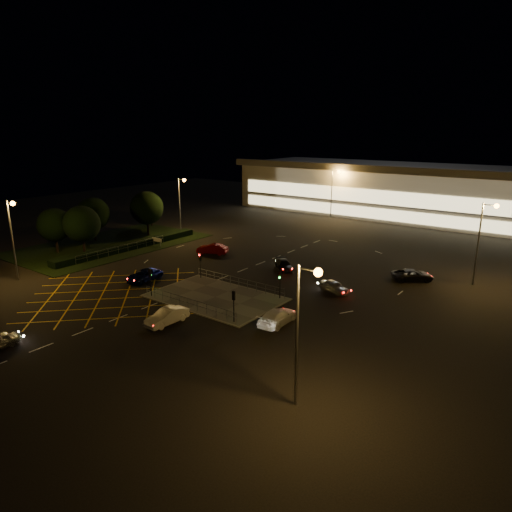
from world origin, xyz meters
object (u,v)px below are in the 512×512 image
Objects in this scene: car_queue_white at (167,316)px; signal_nw at (200,261)px; signal_se at (234,300)px; signal_ne at (280,279)px; car_far_dkgrey at (284,265)px; car_approach_white at (278,317)px; car_right_silver at (334,287)px; signal_sw at (150,277)px; car_left_blue at (144,275)px; car_east_grey at (413,275)px; car_circ_red at (212,249)px.

signal_nw is at bearing 122.24° from car_queue_white.
signal_se is 14.41m from signal_nw.
car_far_dkgrey is (-5.74, 9.50, -1.73)m from signal_ne.
car_queue_white is (-5.08, -12.00, -1.62)m from signal_ne.
car_far_dkgrey is 0.87× the size of car_approach_white.
car_right_silver is (3.73, 5.63, -1.69)m from signal_ne.
car_queue_white is at bearing 171.39° from car_right_silver.
signal_nw is (0.00, 7.99, 0.00)m from signal_sw.
car_left_blue is at bearing -32.21° from signal_sw.
signal_se is 25.19m from car_east_grey.
car_circ_red is 0.93× the size of car_east_grey.
car_circ_red is (-6.77, 9.71, -1.59)m from signal_nw.
signal_sw and signal_nw have the same top height.
car_circ_red reaches higher than car_east_grey.
signal_ne is 0.69× the size of car_queue_white.
signal_nw is 13.95m from car_queue_white.
car_east_grey is at bearing 35.18° from signal_nw.
signal_ne reaches higher than car_queue_white.
car_circ_red is (-22.50, 4.08, 0.10)m from car_right_silver.
signal_se is 6.67m from car_queue_white.
signal_sw is at bearing 0.00° from signal_se.
signal_sw is 15.76m from car_approach_white.
signal_nw reaches higher than car_east_grey.
car_approach_white reaches higher than car_east_grey.
car_east_grey reaches higher than car_left_blue.
car_far_dkgrey is (-0.66, 21.50, -0.11)m from car_queue_white.
car_queue_white is at bearing -33.50° from car_left_blue.
signal_ne is 6.82m from car_approach_white.
car_circ_red reaches higher than car_approach_white.
car_left_blue is (-5.12, -4.76, -1.69)m from signal_nw.
signal_ne reaches higher than car_approach_white.
signal_ne is 0.62× the size of car_east_grey.
signal_sw is 6.28m from car_left_blue.
car_approach_white is (-0.23, -11.25, 0.07)m from car_right_silver.
signal_sw is 31.77m from car_east_grey.
signal_nw reaches higher than car_queue_white.
car_east_grey is at bearing 63.91° from car_queue_white.
car_right_silver is 11.27m from car_east_grey.
car_approach_white is (3.50, -5.62, -1.63)m from signal_ne.
car_circ_red is at bearing -69.07° from signal_sw.
signal_se is at bearing -90.00° from signal_ne.
signal_sw reaches higher than car_east_grey.
car_circ_red is 28.92m from car_east_grey.
signal_ne is at bearing -90.00° from signal_se.
car_approach_white is (8.58, 6.38, -0.01)m from car_queue_white.
car_queue_white is 25.67m from car_circ_red.
car_east_grey is (26.74, 20.00, 0.02)m from car_left_blue.
signal_se is 0.62× the size of car_approach_white.
car_left_blue is 20.64m from car_approach_white.
car_queue_white is at bearing -134.76° from car_far_dkgrey.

